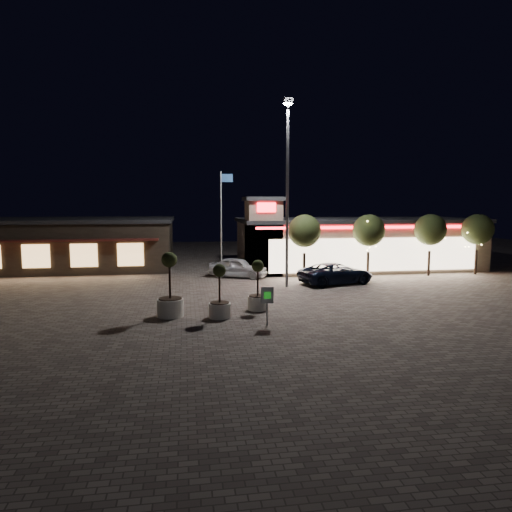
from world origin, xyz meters
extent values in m
plane|color=#74675D|center=(0.00, 0.00, 0.00)|extent=(90.00, 90.00, 0.00)
cube|color=tan|center=(10.00, 16.00, 2.00)|extent=(20.00, 8.00, 4.00)
cube|color=#262628|center=(10.00, 16.00, 4.15)|extent=(20.40, 8.40, 0.30)
cube|color=#FFE4BF|center=(10.00, 11.95, 1.60)|extent=(17.00, 0.12, 2.60)
cube|color=#FB1420|center=(10.00, 11.92, 3.75)|extent=(19.00, 0.10, 0.18)
cube|color=tan|center=(1.30, 13.30, 2.90)|extent=(2.60, 2.60, 5.80)
cube|color=#262628|center=(1.30, 13.30, 5.95)|extent=(3.00, 3.00, 0.30)
cube|color=#FB1420|center=(1.30, 11.95, 5.30)|extent=(1.40, 0.10, 0.70)
cube|color=#382D23|center=(-14.00, 20.00, 2.00)|extent=(16.00, 10.00, 4.00)
cube|color=#262628|center=(-14.00, 20.00, 4.15)|extent=(16.40, 10.40, 0.30)
cube|color=#591E19|center=(-14.00, 14.60, 2.80)|extent=(14.40, 0.80, 0.15)
cube|color=#FFC072|center=(-16.00, 14.95, 1.60)|extent=(2.00, 0.12, 1.80)
cube|color=#FFC072|center=(-12.50, 14.95, 1.60)|extent=(2.00, 0.12, 1.80)
cube|color=#FFC072|center=(-9.00, 14.95, 1.60)|extent=(2.00, 0.12, 1.80)
cylinder|color=gray|center=(2.00, 8.00, 6.00)|extent=(0.20, 0.20, 12.00)
cube|color=gray|center=(2.00, 8.00, 12.20)|extent=(0.60, 0.40, 0.35)
cube|color=white|center=(2.00, 8.00, 12.00)|extent=(0.45, 0.30, 0.08)
cylinder|color=white|center=(-2.00, 13.00, 4.00)|extent=(0.10, 0.10, 8.00)
cube|color=#244B87|center=(-1.55, 13.00, 7.50)|extent=(0.90, 0.04, 0.60)
cylinder|color=#332319|center=(4.00, 11.00, 0.96)|extent=(0.20, 0.20, 1.92)
sphere|color=#2D3819|center=(4.00, 11.00, 3.58)|extent=(2.42, 2.42, 2.42)
cylinder|color=#332319|center=(9.00, 11.00, 0.96)|extent=(0.20, 0.20, 1.92)
sphere|color=#2D3819|center=(9.00, 11.00, 3.58)|extent=(2.42, 2.42, 2.42)
cylinder|color=#332319|center=(14.00, 11.00, 0.96)|extent=(0.20, 0.20, 1.92)
sphere|color=#2D3819|center=(14.00, 11.00, 3.58)|extent=(2.42, 2.42, 2.42)
cylinder|color=#332319|center=(18.00, 11.00, 0.96)|extent=(0.20, 0.20, 1.92)
sphere|color=#2D3819|center=(18.00, 11.00, 3.58)|extent=(2.42, 2.42, 2.42)
imported|color=black|center=(5.68, 8.59, 0.74)|extent=(5.78, 3.76, 1.48)
imported|color=silver|center=(-0.79, 12.38, 0.76)|extent=(4.80, 3.55, 1.52)
cylinder|color=white|center=(-5.51, 0.96, 0.44)|extent=(1.32, 1.32, 0.88)
cylinder|color=black|center=(-5.51, 0.96, 0.90)|extent=(1.14, 1.14, 0.07)
cylinder|color=#332319|center=(-5.51, 0.96, 1.92)|extent=(0.11, 0.11, 1.98)
sphere|color=#2D3819|center=(-5.51, 0.96, 2.86)|extent=(0.77, 0.77, 0.77)
cylinder|color=white|center=(-3.10, 0.35, 0.36)|extent=(1.09, 1.09, 0.72)
cylinder|color=black|center=(-3.10, 0.35, 0.74)|extent=(0.94, 0.94, 0.05)
cylinder|color=#332319|center=(-3.10, 0.35, 1.58)|extent=(0.09, 0.09, 1.63)
sphere|color=#2D3819|center=(-3.10, 0.35, 2.35)|extent=(0.63, 0.63, 0.63)
cylinder|color=white|center=(-0.97, 1.74, 0.36)|extent=(1.08, 1.08, 0.72)
cylinder|color=black|center=(-0.97, 1.74, 0.74)|extent=(0.94, 0.94, 0.05)
cylinder|color=#332319|center=(-0.97, 1.74, 1.58)|extent=(0.09, 0.09, 1.62)
sphere|color=#2D3819|center=(-0.97, 1.74, 2.34)|extent=(0.63, 0.63, 0.63)
cylinder|color=gray|center=(-1.02, -1.37, 0.54)|extent=(0.07, 0.07, 1.09)
cube|color=white|center=(-1.02, -1.37, 1.40)|extent=(0.59, 0.11, 0.77)
cube|color=#18931A|center=(-1.02, -1.40, 1.40)|extent=(0.32, 0.05, 0.32)
camera|label=1|loc=(-4.70, -21.69, 5.63)|focal=32.00mm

